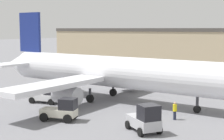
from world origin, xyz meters
TOP-DOWN VIEW (x-y plane):
  - ground_plane at (0.00, 0.00)m, footprint 400.00×400.00m
  - airplane at (-0.87, 0.00)m, footprint 34.98×28.12m
  - ground_crew_worker at (9.45, -3.71)m, footprint 0.36×0.36m
  - baggage_tug at (9.09, -8.60)m, footprint 3.54×3.17m
  - belt_loader_truck at (-5.22, -5.06)m, footprint 3.82×2.74m
  - pushback_tug at (1.20, -9.73)m, footprint 3.50×2.66m

SIDE VIEW (x-z plane):
  - ground_plane at x=0.00m, z-range 0.00..0.00m
  - ground_crew_worker at x=9.45m, z-range 0.05..1.71m
  - pushback_tug at x=1.20m, z-range -0.07..1.99m
  - belt_loader_truck at x=-5.22m, z-range -0.05..1.98m
  - baggage_tug at x=9.09m, z-range -0.11..2.25m
  - airplane at x=-0.87m, z-range -1.89..8.50m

